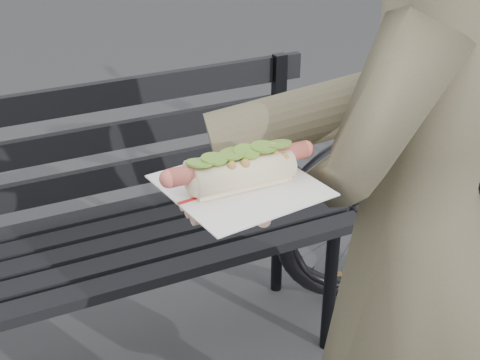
% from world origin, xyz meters
% --- Properties ---
extents(park_bench, '(1.50, 0.44, 0.88)m').
position_xyz_m(park_bench, '(-0.01, 0.92, 0.52)').
color(park_bench, black).
rests_on(park_bench, ground).
extents(person, '(0.72, 0.61, 1.66)m').
position_xyz_m(person, '(0.43, 0.07, 0.83)').
color(person, brown).
rests_on(person, ground).
extents(held_hotdog, '(0.62, 0.30, 0.20)m').
position_xyz_m(held_hotdog, '(0.23, 0.06, 1.12)').
color(held_hotdog, brown).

